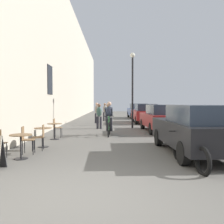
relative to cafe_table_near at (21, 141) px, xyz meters
The scene contains 19 objects.
ground_plane 3.68m from the cafe_table_near, 51.77° to the right, with size 88.00×88.00×0.00m, color #5B5954.
building_facade_left 12.18m from the cafe_table_near, 96.14° to the left, with size 0.54×68.00×10.63m.
cafe_table_near is the anchor object (origin of this frame).
cafe_chair_near_toward_wall 0.69m from the cafe_table_near, 96.30° to the left, with size 0.43×0.43×0.89m.
cafe_table_mid 1.93m from the cafe_table_near, 86.43° to the left, with size 0.64×0.64×0.72m.
cafe_chair_mid_toward_street 1.32m from the cafe_table_near, 81.45° to the left, with size 0.43×0.43×0.89m.
cafe_table_far 3.85m from the cafe_table_near, 88.33° to the left, with size 0.64×0.64×0.72m.
cafe_chair_far_toward_street 4.52m from the cafe_table_near, 89.54° to the left, with size 0.39×0.39×0.89m.
cyclist_on_bicycle 5.84m from the cafe_table_near, 63.94° to the left, with size 0.52×1.76×1.74m.
pedestrian_near 8.55m from the cafe_table_near, 77.06° to the left, with size 0.36×0.26×1.60m.
pedestrian_mid 11.04m from the cafe_table_near, 77.23° to the left, with size 0.37×0.29×1.59m.
pedestrian_far 12.66m from the cafe_table_near, 83.04° to the left, with size 0.34×0.25×1.66m.
pedestrian_furthest 15.20m from the cafe_table_near, 81.96° to the left, with size 0.37×0.28×1.63m.
street_lamp 10.03m from the cafe_table_near, 65.16° to the left, with size 0.32×0.32×4.90m.
parked_car_nearest 5.39m from the cafe_table_near, ahead, with size 1.97×4.49×1.58m.
parked_car_second 8.71m from the cafe_table_near, 50.58° to the left, with size 1.93×4.39×1.54m.
parked_car_third 13.97m from the cafe_table_near, 67.04° to the left, with size 1.88×4.40×1.56m.
parked_car_fourth 19.74m from the cafe_table_near, 73.63° to the left, with size 1.98×4.48×1.57m.
parked_motorcycle 4.75m from the cafe_table_near, 10.91° to the right, with size 0.62×2.14×0.92m.
Camera 1 is at (0.37, -4.26, 1.64)m, focal length 39.16 mm.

